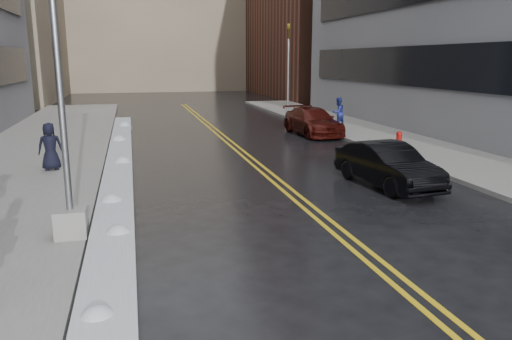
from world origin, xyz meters
TOP-DOWN VIEW (x-y plane):
  - ground at (0.00, 0.00)m, footprint 160.00×160.00m
  - sidewalk_west at (-5.75, 10.00)m, footprint 5.50×50.00m
  - sidewalk_east at (10.00, 10.00)m, footprint 4.00×50.00m
  - lane_line_left at (2.35, 10.00)m, footprint 0.12×50.00m
  - lane_line_right at (2.65, 10.00)m, footprint 0.12×50.00m
  - snow_ridge at (-2.45, 8.00)m, footprint 0.90×30.00m
  - building_far at (2.00, 60.00)m, footprint 36.00×16.00m
  - lamppost at (-3.30, 2.00)m, footprint 0.65×0.65m
  - fire_hydrant at (9.00, 10.00)m, footprint 0.26×0.26m
  - traffic_signal at (8.50, 24.00)m, footprint 0.16×0.20m
  - pedestrian_c at (-4.66, 9.07)m, footprint 0.85×0.60m
  - pedestrian_east at (9.09, 16.72)m, footprint 0.98×0.89m
  - car_black at (5.59, 4.75)m, footprint 1.88×4.22m
  - car_maroon at (7.18, 15.53)m, footprint 2.14×4.84m

SIDE VIEW (x-z plane):
  - ground at x=0.00m, z-range 0.00..0.00m
  - lane_line_left at x=2.35m, z-range 0.00..0.01m
  - lane_line_right at x=2.65m, z-range 0.00..0.01m
  - sidewalk_west at x=-5.75m, z-range 0.00..0.15m
  - sidewalk_east at x=10.00m, z-range 0.00..0.15m
  - snow_ridge at x=-2.45m, z-range 0.00..0.34m
  - fire_hydrant at x=9.00m, z-range 0.18..0.91m
  - car_black at x=5.59m, z-range 0.00..1.35m
  - car_maroon at x=7.18m, z-range 0.00..1.38m
  - pedestrian_c at x=-4.66m, z-range 0.15..1.77m
  - pedestrian_east at x=9.09m, z-range 0.15..1.80m
  - lamppost at x=-3.30m, z-range -1.28..6.35m
  - traffic_signal at x=8.50m, z-range 0.40..6.40m
  - building_far at x=2.00m, z-range 0.00..22.00m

